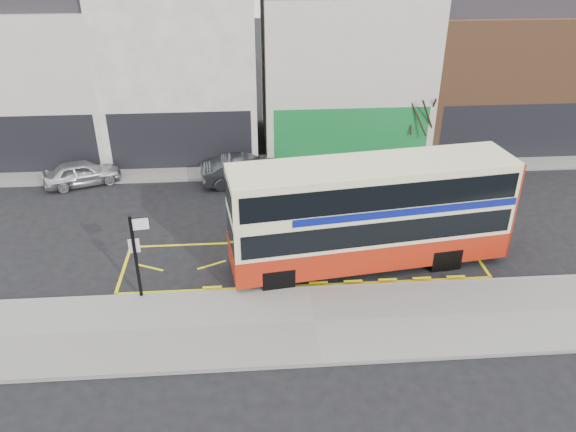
{
  "coord_description": "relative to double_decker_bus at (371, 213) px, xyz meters",
  "views": [
    {
      "loc": [
        -1.99,
        -17.0,
        12.19
      ],
      "look_at": [
        -0.57,
        2.0,
        1.85
      ],
      "focal_mm": 35.0,
      "sensor_mm": 36.0,
      "label": 1
    }
  ],
  "objects": [
    {
      "name": "far_pavement",
      "position": [
        -2.52,
        9.69,
        -2.16
      ],
      "size": [
        50.0,
        3.0,
        0.15
      ],
      "primitive_type": "cube",
      "color": "gray",
      "rests_on": "ground"
    },
    {
      "name": "car_white",
      "position": [
        3.88,
        7.11,
        -1.57
      ],
      "size": [
        4.86,
        2.77,
        1.33
      ],
      "primitive_type": "imported",
      "rotation": [
        0.0,
        0.0,
        1.36
      ],
      "color": "silver",
      "rests_on": "ground"
    },
    {
      "name": "ground",
      "position": [
        -2.52,
        -1.31,
        -2.23
      ],
      "size": [
        120.0,
        120.0,
        0.0
      ],
      "primitive_type": "plane",
      "color": "black",
      "rests_on": "ground"
    },
    {
      "name": "pavement",
      "position": [
        -2.52,
        -3.61,
        -2.16
      ],
      "size": [
        40.0,
        4.0,
        0.15
      ],
      "primitive_type": "cube",
      "color": "gray",
      "rests_on": "ground"
    },
    {
      "name": "street_tree_right",
      "position": [
        4.7,
        10.01,
        0.98
      ],
      "size": [
        2.19,
        2.19,
        4.72
      ],
      "color": "#332316",
      "rests_on": "ground"
    },
    {
      "name": "kerb",
      "position": [
        -2.52,
        -1.69,
        -2.16
      ],
      "size": [
        40.0,
        0.15,
        0.15
      ],
      "primitive_type": "cube",
      "color": "gray",
      "rests_on": "ground"
    },
    {
      "name": "car_grey",
      "position": [
        -4.74,
        7.78,
        -1.51
      ],
      "size": [
        4.55,
        2.16,
        1.44
      ],
      "primitive_type": "imported",
      "rotation": [
        0.0,
        0.0,
        1.72
      ],
      "color": "#393D40",
      "rests_on": "ground"
    },
    {
      "name": "terrace_green_shop",
      "position": [
        0.98,
        13.68,
        2.84
      ],
      "size": [
        9.0,
        8.01,
        11.3
      ],
      "color": "beige",
      "rests_on": "ground"
    },
    {
      "name": "terrace_left",
      "position": [
        -8.02,
        13.68,
        3.09
      ],
      "size": [
        8.0,
        8.01,
        11.8
      ],
      "color": "white",
      "rests_on": "ground"
    },
    {
      "name": "terrace_right",
      "position": [
        9.98,
        13.67,
        2.34
      ],
      "size": [
        9.0,
        8.01,
        10.3
      ],
      "color": "brown",
      "rests_on": "ground"
    },
    {
      "name": "road_markings",
      "position": [
        -2.52,
        0.29,
        -2.23
      ],
      "size": [
        14.0,
        3.4,
        0.01
      ],
      "primitive_type": null,
      "color": "#FFED0D",
      "rests_on": "ground"
    },
    {
      "name": "double_decker_bus",
      "position": [
        0.0,
        0.0,
        0.0
      ],
      "size": [
        10.86,
        3.84,
        4.25
      ],
      "rotation": [
        0.0,
        0.0,
        0.13
      ],
      "color": "#F5F2BA",
      "rests_on": "ground"
    },
    {
      "name": "car_silver",
      "position": [
        -12.93,
        8.24,
        -1.6
      ],
      "size": [
        4.01,
        2.63,
        1.27
      ],
      "primitive_type": "imported",
      "rotation": [
        0.0,
        0.0,
        1.9
      ],
      "color": "silver",
      "rests_on": "ground"
    },
    {
      "name": "terrace_far_left",
      "position": [
        -16.02,
        13.68,
        2.59
      ],
      "size": [
        8.0,
        8.01,
        10.8
      ],
      "color": "beige",
      "rests_on": "ground"
    },
    {
      "name": "bus_stop_post",
      "position": [
        -8.46,
        -1.7,
        -0.17
      ],
      "size": [
        0.8,
        0.16,
        3.2
      ],
      "rotation": [
        0.0,
        0.0,
        0.14
      ],
      "color": "black",
      "rests_on": "pavement"
    }
  ]
}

